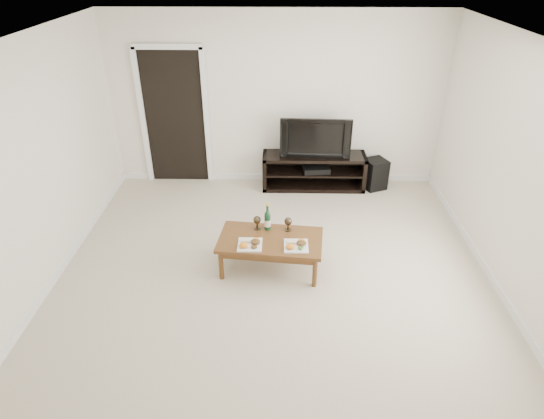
{
  "coord_description": "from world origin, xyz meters",
  "views": [
    {
      "loc": [
        0.07,
        -3.93,
        3.34
      ],
      "look_at": [
        -0.02,
        0.57,
        0.7
      ],
      "focal_mm": 30.0,
      "sensor_mm": 36.0,
      "label": 1
    }
  ],
  "objects": [
    {
      "name": "floor",
      "position": [
        0.0,
        0.0,
        0.0
      ],
      "size": [
        5.5,
        5.5,
        0.0
      ],
      "primitive_type": "plane",
      "color": "#C1B89C",
      "rests_on": "ground"
    },
    {
      "name": "back_wall",
      "position": [
        0.0,
        2.77,
        1.3
      ],
      "size": [
        5.0,
        0.04,
        2.6
      ],
      "primitive_type": "cube",
      "color": "white",
      "rests_on": "ground"
    },
    {
      "name": "ceiling",
      "position": [
        0.0,
        0.0,
        2.62
      ],
      "size": [
        5.0,
        5.5,
        0.04
      ],
      "primitive_type": "cube",
      "color": "white",
      "rests_on": "back_wall"
    },
    {
      "name": "doorway",
      "position": [
        -1.55,
        2.73,
        1.02
      ],
      "size": [
        0.9,
        0.02,
        2.05
      ],
      "primitive_type": "cube",
      "color": "black",
      "rests_on": "ground"
    },
    {
      "name": "media_console",
      "position": [
        0.59,
        2.5,
        0.28
      ],
      "size": [
        1.58,
        0.45,
        0.55
      ],
      "primitive_type": "cube",
      "color": "black",
      "rests_on": "ground"
    },
    {
      "name": "television",
      "position": [
        0.59,
        2.5,
        0.85
      ],
      "size": [
        1.06,
        0.19,
        0.61
      ],
      "primitive_type": "imported",
      "rotation": [
        0.0,
        0.0,
        -0.05
      ],
      "color": "black",
      "rests_on": "media_console"
    },
    {
      "name": "av_receiver",
      "position": [
        0.63,
        2.48,
        0.33
      ],
      "size": [
        0.43,
        0.34,
        0.08
      ],
      "primitive_type": "cube",
      "rotation": [
        0.0,
        0.0,
        0.11
      ],
      "color": "black",
      "rests_on": "media_console"
    },
    {
      "name": "subwoofer",
      "position": [
        1.55,
        2.5,
        0.24
      ],
      "size": [
        0.41,
        0.41,
        0.47
      ],
      "primitive_type": "cube",
      "rotation": [
        0.0,
        0.0,
        0.4
      ],
      "color": "black",
      "rests_on": "ground"
    },
    {
      "name": "coffee_table",
      "position": [
        -0.04,
        0.39,
        0.21
      ],
      "size": [
        1.24,
        0.77,
        0.42
      ],
      "primitive_type": "cube",
      "rotation": [
        0.0,
        0.0,
        -0.11
      ],
      "color": "brown",
      "rests_on": "ground"
    },
    {
      "name": "plate_left",
      "position": [
        -0.26,
        0.25,
        0.45
      ],
      "size": [
        0.27,
        0.27,
        0.07
      ],
      "primitive_type": "cube",
      "color": "white",
      "rests_on": "coffee_table"
    },
    {
      "name": "plate_right",
      "position": [
        0.25,
        0.24,
        0.45
      ],
      "size": [
        0.27,
        0.27,
        0.07
      ],
      "primitive_type": "cube",
      "color": "white",
      "rests_on": "coffee_table"
    },
    {
      "name": "wine_bottle",
      "position": [
        -0.07,
        0.59,
        0.59
      ],
      "size": [
        0.07,
        0.07,
        0.35
      ],
      "primitive_type": "cylinder",
      "color": "#103C1E",
      "rests_on": "coffee_table"
    },
    {
      "name": "goblet_left",
      "position": [
        -0.2,
        0.6,
        0.51
      ],
      "size": [
        0.09,
        0.09,
        0.17
      ],
      "primitive_type": null,
      "color": "#3A2E1F",
      "rests_on": "coffee_table"
    },
    {
      "name": "goblet_right",
      "position": [
        0.17,
        0.58,
        0.51
      ],
      "size": [
        0.09,
        0.09,
        0.17
      ],
      "primitive_type": null,
      "color": "#3A2E1F",
      "rests_on": "coffee_table"
    }
  ]
}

